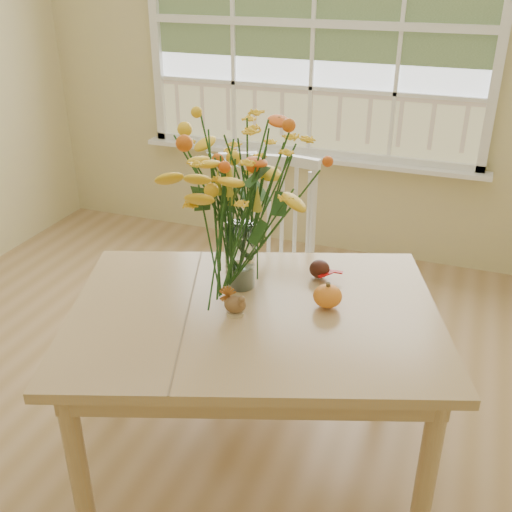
% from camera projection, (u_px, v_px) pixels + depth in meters
% --- Properties ---
extents(floor, '(4.00, 4.50, 0.01)m').
position_uv_depth(floor, '(163.00, 452.00, 2.61)').
color(floor, '#A78250').
rests_on(floor, ground).
extents(wall_back, '(4.00, 0.02, 2.70)m').
position_uv_depth(wall_back, '(314.00, 56.00, 3.89)').
color(wall_back, beige).
rests_on(wall_back, floor).
extents(window, '(2.42, 0.12, 1.74)m').
position_uv_depth(window, '(313.00, 26.00, 3.77)').
color(window, silver).
rests_on(window, wall_back).
extents(dining_table, '(1.63, 1.39, 0.74)m').
position_uv_depth(dining_table, '(254.00, 331.00, 2.28)').
color(dining_table, tan).
rests_on(dining_table, floor).
extents(windsor_chair, '(0.55, 0.53, 1.05)m').
position_uv_depth(windsor_chair, '(264.00, 257.00, 2.99)').
color(windsor_chair, white).
rests_on(windsor_chair, floor).
extents(flower_vase, '(0.56, 0.56, 0.66)m').
position_uv_depth(flower_vase, '(239.00, 193.00, 2.24)').
color(flower_vase, white).
rests_on(flower_vase, dining_table).
extents(pumpkin, '(0.11, 0.11, 0.09)m').
position_uv_depth(pumpkin, '(328.00, 297.00, 2.25)').
color(pumpkin, orange).
rests_on(pumpkin, dining_table).
extents(turkey_figurine, '(0.09, 0.08, 0.10)m').
position_uv_depth(turkey_figurine, '(235.00, 305.00, 2.20)').
color(turkey_figurine, '#CCB78C').
rests_on(turkey_figurine, dining_table).
extents(dark_gourd, '(0.13, 0.10, 0.08)m').
position_uv_depth(dark_gourd, '(319.00, 270.00, 2.45)').
color(dark_gourd, '#38160F').
rests_on(dark_gourd, dining_table).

